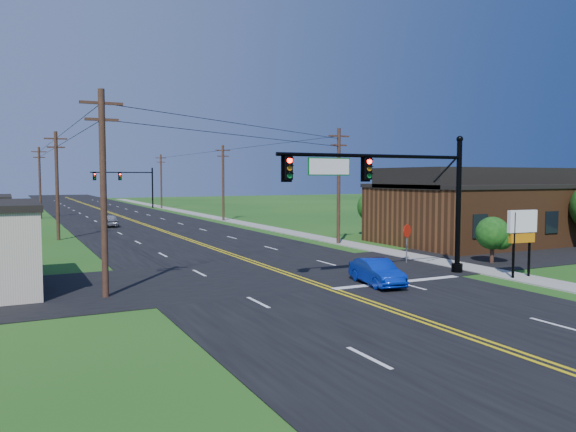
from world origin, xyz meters
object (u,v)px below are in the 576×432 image
signal_mast_main (392,187)px  blue_car (377,273)px  stop_sign (407,235)px  signal_mast_far (126,181)px

signal_mast_main → blue_car: 4.57m
blue_car → stop_sign: bearing=49.5°
signal_mast_main → stop_sign: size_ratio=4.71×
signal_mast_far → stop_sign: size_ratio=4.58×
signal_mast_far → blue_car: signal_mast_far is taller
blue_car → stop_sign: (5.82, 5.03, 1.10)m
stop_sign → blue_car: bearing=-160.3°
blue_car → signal_mast_far: bearing=97.3°
signal_mast_main → stop_sign: 6.50m
signal_mast_far → blue_car: size_ratio=2.89×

